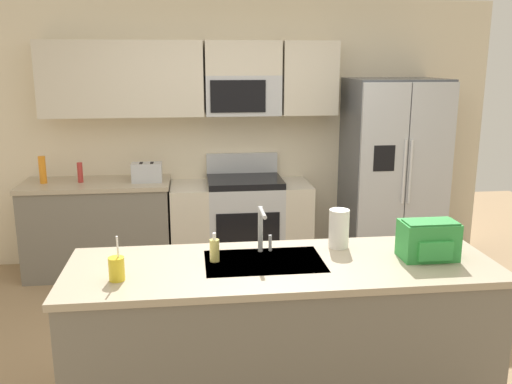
{
  "coord_description": "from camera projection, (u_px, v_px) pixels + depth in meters",
  "views": [
    {
      "loc": [
        -0.48,
        -3.46,
        2.04
      ],
      "look_at": [
        0.01,
        0.6,
        1.05
      ],
      "focal_mm": 38.93,
      "sensor_mm": 36.0,
      "label": 1
    }
  ],
  "objects": [
    {
      "name": "bottle_orange",
      "position": [
        43.0,
        170.0,
        5.16
      ],
      "size": [
        0.06,
        0.06,
        0.26
      ],
      "primitive_type": "cylinder",
      "color": "orange",
      "rests_on": "back_counter"
    },
    {
      "name": "sink_faucet",
      "position": [
        262.0,
        226.0,
        3.3
      ],
      "size": [
        0.08,
        0.21,
        0.28
      ],
      "color": "#B7BABF",
      "rests_on": "island_counter"
    },
    {
      "name": "toaster",
      "position": [
        147.0,
        172.0,
        5.23
      ],
      "size": [
        0.28,
        0.16,
        0.18
      ],
      "color": "#B7BABF",
      "rests_on": "back_counter"
    },
    {
      "name": "backpack",
      "position": [
        429.0,
        239.0,
        3.22
      ],
      "size": [
        0.32,
        0.22,
        0.23
      ],
      "color": "green",
      "rests_on": "island_counter"
    },
    {
      "name": "kitchen_wall_unit",
      "position": [
        223.0,
        116.0,
        5.52
      ],
      "size": [
        5.2,
        0.43,
        2.6
      ],
      "color": "beige",
      "rests_on": "ground"
    },
    {
      "name": "paper_towel_roll",
      "position": [
        339.0,
        229.0,
        3.41
      ],
      "size": [
        0.12,
        0.12,
        0.24
      ],
      "primitive_type": "cylinder",
      "color": "white",
      "rests_on": "island_counter"
    },
    {
      "name": "island_counter",
      "position": [
        282.0,
        335.0,
        3.27
      ],
      "size": [
        2.45,
        0.81,
        0.9
      ],
      "color": "slate",
      "rests_on": "ground"
    },
    {
      "name": "soap_dispenser",
      "position": [
        215.0,
        250.0,
        3.18
      ],
      "size": [
        0.06,
        0.06,
        0.17
      ],
      "color": "#D8CC66",
      "rests_on": "island_counter"
    },
    {
      "name": "pepper_mill",
      "position": [
        80.0,
        172.0,
        5.2
      ],
      "size": [
        0.05,
        0.05,
        0.19
      ],
      "primitive_type": "cylinder",
      "color": "#B2332D",
      "rests_on": "back_counter"
    },
    {
      "name": "range_oven",
      "position": [
        241.0,
        223.0,
        5.51
      ],
      "size": [
        1.36,
        0.61,
        1.1
      ],
      "color": "#B7BABF",
      "rests_on": "ground"
    },
    {
      "name": "drink_cup_yellow",
      "position": [
        117.0,
        269.0,
        2.91
      ],
      "size": [
        0.08,
        0.08,
        0.25
      ],
      "color": "yellow",
      "rests_on": "island_counter"
    },
    {
      "name": "back_counter",
      "position": [
        99.0,
        227.0,
        5.35
      ],
      "size": [
        1.38,
        0.63,
        0.9
      ],
      "color": "slate",
      "rests_on": "ground"
    },
    {
      "name": "refrigerator",
      "position": [
        392.0,
        173.0,
        5.5
      ],
      "size": [
        0.9,
        0.76,
        1.85
      ],
      "color": "#4C4F54",
      "rests_on": "ground"
    },
    {
      "name": "ground_plane",
      "position": [
        265.0,
        358.0,
        3.88
      ],
      "size": [
        9.0,
        9.0,
        0.0
      ],
      "primitive_type": "plane",
      "color": "#997A56",
      "rests_on": "ground"
    }
  ]
}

